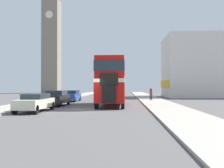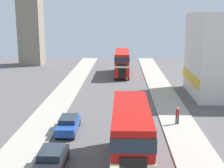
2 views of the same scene
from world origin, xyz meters
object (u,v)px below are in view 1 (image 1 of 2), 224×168
car_parked_near (35,102)px  car_parked_mid (57,98)px  pedestrian_walking (151,93)px  church_tower (52,29)px  car_parked_far (72,96)px  bus_distant (117,84)px  double_decker_bus (112,79)px

car_parked_near → car_parked_mid: bearing=89.8°
pedestrian_walking → church_tower: bearing=123.7°
car_parked_near → car_parked_far: bearing=90.3°
bus_distant → church_tower: church_tower is taller
bus_distant → car_parked_near: bearing=-96.7°
car_parked_near → pedestrian_walking: (10.26, 15.16, 0.35)m
pedestrian_walking → car_parked_mid: bearing=-137.4°
bus_distant → pedestrian_walking: bearing=-78.0°
double_decker_bus → car_parked_far: size_ratio=2.12×
car_parked_mid → car_parked_far: size_ratio=0.98×
bus_distant → car_parked_far: 28.35m
pedestrian_walking → double_decker_bus: bearing=-118.0°
car_parked_mid → car_parked_far: car_parked_mid is taller
car_parked_near → car_parked_far: (-0.06, 13.01, 0.02)m
double_decker_bus → car_parked_mid: (-5.48, -0.47, -1.88)m
car_parked_far → church_tower: church_tower is taller
car_parked_near → church_tower: 57.17m
bus_distant → car_parked_near: size_ratio=2.42×
double_decker_bus → pedestrian_walking: 10.25m
car_parked_mid → pedestrian_walking: pedestrian_walking is taller
bus_distant → car_parked_far: bus_distant is taller
double_decker_bus → pedestrian_walking: bearing=62.0°
bus_distant → car_parked_mid: 35.51m
car_parked_near → car_parked_mid: (0.02, 5.75, 0.06)m
car_parked_mid → pedestrian_walking: (10.24, 9.41, 0.29)m
car_parked_mid → church_tower: 51.94m
car_parked_mid → church_tower: (-14.60, 46.61, 17.68)m
bus_distant → car_parked_far: size_ratio=2.51×
car_parked_far → car_parked_mid: bearing=-89.4°
car_parked_mid → car_parked_far: (-0.07, 7.27, -0.04)m
double_decker_bus → car_parked_near: (-5.49, -6.22, -1.94)m
car_parked_far → church_tower: bearing=110.3°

